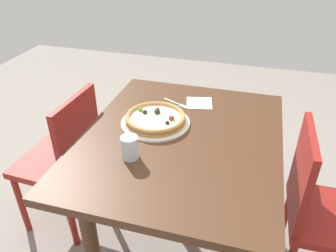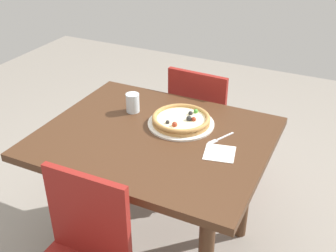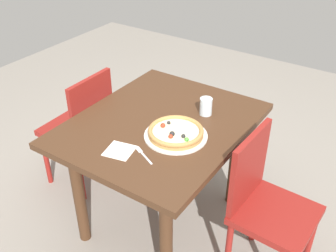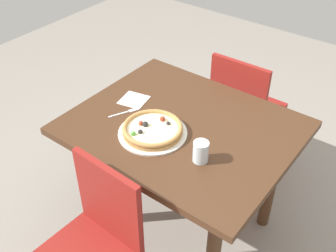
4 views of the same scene
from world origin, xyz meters
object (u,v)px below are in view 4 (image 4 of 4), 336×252
(pizza, at_px, (152,129))
(napkin, at_px, (134,100))
(dining_table, at_px, (182,142))
(fork, at_px, (126,112))
(plate, at_px, (153,133))
(chair_far, at_px, (244,109))
(drinking_glass, at_px, (201,152))
(chair_near, at_px, (93,245))

(pizza, distance_m, napkin, 0.32)
(dining_table, bearing_deg, fork, -162.16)
(fork, distance_m, napkin, 0.12)
(plate, relative_size, fork, 2.23)
(dining_table, height_order, chair_far, chair_far)
(drinking_glass, bearing_deg, pizza, 176.33)
(plate, bearing_deg, napkin, 148.04)
(pizza, relative_size, fork, 1.94)
(pizza, distance_m, drinking_glass, 0.30)
(dining_table, distance_m, chair_near, 0.69)
(chair_far, bearing_deg, drinking_glass, -76.98)
(chair_near, height_order, drinking_glass, chair_near)
(chair_near, bearing_deg, plate, -79.83)
(chair_far, relative_size, fork, 5.72)
(chair_near, xyz_separation_m, fork, (-0.30, 0.58, 0.28))
(pizza, bearing_deg, chair_near, -82.33)
(pizza, bearing_deg, plate, -2.48)
(dining_table, bearing_deg, chair_near, -90.53)
(dining_table, bearing_deg, plate, -116.65)
(plate, distance_m, napkin, 0.32)
(chair_near, bearing_deg, pizza, -79.76)
(chair_far, height_order, fork, chair_far)
(chair_near, relative_size, fork, 5.72)
(chair_near, relative_size, pizza, 2.95)
(pizza, bearing_deg, drinking_glass, -3.67)
(dining_table, relative_size, pizza, 3.73)
(plate, bearing_deg, drinking_glass, -3.67)
(drinking_glass, bearing_deg, chair_far, 103.72)
(chair_far, xyz_separation_m, napkin, (-0.36, -0.66, 0.28))
(pizza, relative_size, napkin, 2.15)
(drinking_glass, bearing_deg, dining_table, 142.22)
(fork, distance_m, drinking_glass, 0.53)
(pizza, xyz_separation_m, drinking_glass, (0.30, -0.02, 0.02))
(chair_far, bearing_deg, pizza, -96.95)
(napkin, bearing_deg, chair_near, -63.79)
(chair_near, bearing_deg, napkin, -61.22)
(dining_table, height_order, chair_near, chair_near)
(chair_near, relative_size, plate, 2.57)
(plate, bearing_deg, pizza, 177.52)
(plate, bearing_deg, chair_far, 83.79)
(napkin, bearing_deg, pizza, -32.01)
(chair_near, xyz_separation_m, pizza, (-0.07, 0.52, 0.31))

